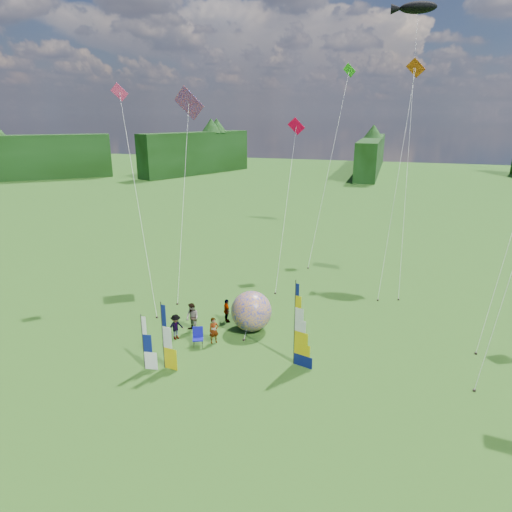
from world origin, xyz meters
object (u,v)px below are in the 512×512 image
(spectator_d, at_px, (227,311))
(spectator_a, at_px, (214,330))
(feather_banner_main, at_px, (295,325))
(camp_chair, at_px, (198,338))
(bol_inflatable, at_px, (251,311))
(spectator_c, at_px, (176,327))
(side_banner_left, at_px, (163,337))
(side_banner_far, at_px, (143,343))
(spectator_b, at_px, (192,318))
(kite_whale, at_px, (410,132))

(spectator_d, bearing_deg, spectator_a, 148.77)
(feather_banner_main, bearing_deg, camp_chair, -166.39)
(bol_inflatable, xyz_separation_m, spectator_c, (-3.79, -2.37, -0.45))
(bol_inflatable, bearing_deg, feather_banner_main, -43.24)
(side_banner_left, height_order, side_banner_far, side_banner_left)
(feather_banner_main, height_order, spectator_b, feather_banner_main)
(side_banner_left, distance_m, kite_whale, 23.58)
(spectator_a, height_order, kite_whale, kite_whale)
(spectator_a, distance_m, spectator_b, 1.99)
(feather_banner_main, distance_m, spectator_d, 6.39)
(feather_banner_main, relative_size, bol_inflatable, 1.85)
(feather_banner_main, height_order, side_banner_far, feather_banner_main)
(spectator_b, bearing_deg, spectator_a, 0.31)
(spectator_b, bearing_deg, bol_inflatable, 48.95)
(bol_inflatable, bearing_deg, side_banner_far, -123.93)
(spectator_b, bearing_deg, spectator_c, -84.81)
(camp_chair, distance_m, kite_whale, 21.83)
(feather_banner_main, xyz_separation_m, spectator_d, (-5.04, 3.64, -1.48))
(spectator_a, xyz_separation_m, camp_chair, (-0.69, -0.67, -0.22))
(spectator_a, xyz_separation_m, spectator_c, (-2.25, -0.21, -0.01))
(bol_inflatable, height_order, camp_chair, bol_inflatable)
(spectator_b, bearing_deg, side_banner_far, -68.70)
(feather_banner_main, xyz_separation_m, side_banner_far, (-7.14, -2.69, -0.78))
(spectator_c, height_order, spectator_d, spectator_c)
(spectator_b, distance_m, spectator_c, 1.26)
(side_banner_far, relative_size, spectator_a, 1.91)
(spectator_d, bearing_deg, feather_banner_main, -162.12)
(spectator_b, height_order, kite_whale, kite_whale)
(spectator_b, distance_m, spectator_d, 2.34)
(feather_banner_main, xyz_separation_m, side_banner_left, (-6.23, -2.28, -0.48))
(side_banner_far, relative_size, spectator_d, 1.94)
(side_banner_left, relative_size, spectator_d, 2.33)
(spectator_a, bearing_deg, spectator_b, 110.35)
(kite_whale, bearing_deg, side_banner_far, -102.53)
(side_banner_left, bearing_deg, kite_whale, 66.83)
(side_banner_left, bearing_deg, camp_chair, 81.62)
(kite_whale, bearing_deg, spectator_d, -108.39)
(feather_banner_main, relative_size, side_banner_left, 1.27)
(side_banner_left, height_order, camp_chair, side_banner_left)
(side_banner_far, bearing_deg, feather_banner_main, 12.91)
(spectator_d, distance_m, camp_chair, 3.43)
(side_banner_left, xyz_separation_m, side_banner_far, (-0.91, -0.41, -0.30))
(kite_whale, bearing_deg, spectator_b, -108.60)
(side_banner_far, height_order, spectator_a, side_banner_far)
(camp_chair, height_order, kite_whale, kite_whale)
(side_banner_left, xyz_separation_m, camp_chair, (0.74, 2.53, -1.21))
(side_banner_left, distance_m, spectator_c, 3.25)
(side_banner_left, relative_size, camp_chair, 3.23)
(bol_inflatable, relative_size, camp_chair, 2.23)
(side_banner_far, height_order, bol_inflatable, side_banner_far)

